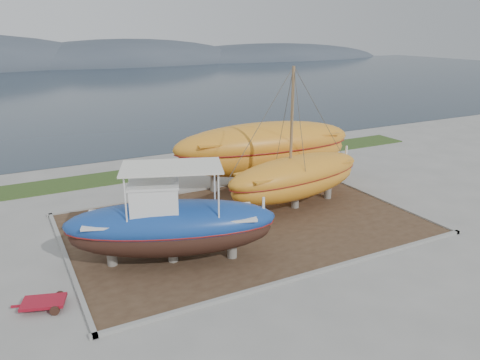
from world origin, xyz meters
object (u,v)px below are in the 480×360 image
red_trailer (44,304)px  blue_caique (171,215)px  orange_sailboat (298,140)px  orange_bare_hull (264,155)px  white_dinghy (140,227)px

red_trailer → blue_caique: bearing=30.0°
orange_sailboat → red_trailer: 15.28m
blue_caique → orange_bare_hull: 11.84m
blue_caique → orange_sailboat: size_ratio=0.99×
red_trailer → white_dinghy: bearing=57.6°
orange_bare_hull → red_trailer: orange_bare_hull is taller
orange_sailboat → blue_caique: bearing=-169.3°
white_dinghy → orange_sailboat: 9.82m
white_dinghy → orange_bare_hull: 10.90m
orange_sailboat → orange_bare_hull: size_ratio=0.76×
orange_bare_hull → orange_sailboat: bearing=-92.1°
orange_sailboat → red_trailer: bearing=-171.9°
blue_caique → red_trailer: 6.08m
white_dinghy → orange_sailboat: size_ratio=0.46×
blue_caique → white_dinghy: size_ratio=2.15×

